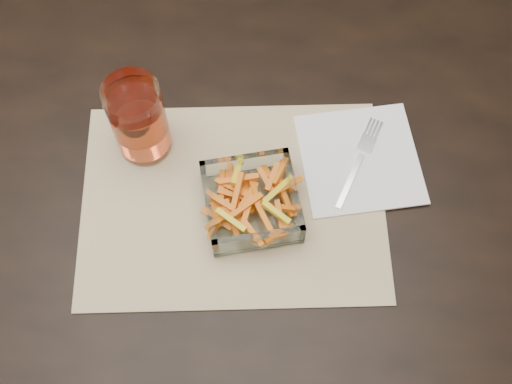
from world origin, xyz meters
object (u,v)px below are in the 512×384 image
glass_bowl (251,203)px  tumbler (139,121)px  fork (359,159)px  dining_table (181,178)px

glass_bowl → tumbler: bearing=151.2°
tumbler → fork: tumbler is taller
glass_bowl → tumbler: (-0.17, 0.10, 0.05)m
dining_table → tumbler: (-0.05, 0.01, 0.16)m
dining_table → tumbler: 0.16m
tumbler → dining_table: bearing=-12.5°
glass_bowl → dining_table: bearing=146.3°
dining_table → glass_bowl: (0.13, -0.09, 0.11)m
glass_bowl → fork: bearing=31.5°
tumbler → glass_bowl: bearing=-28.8°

